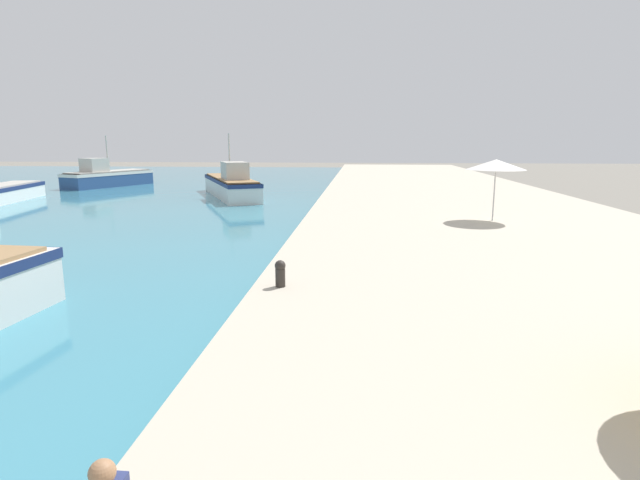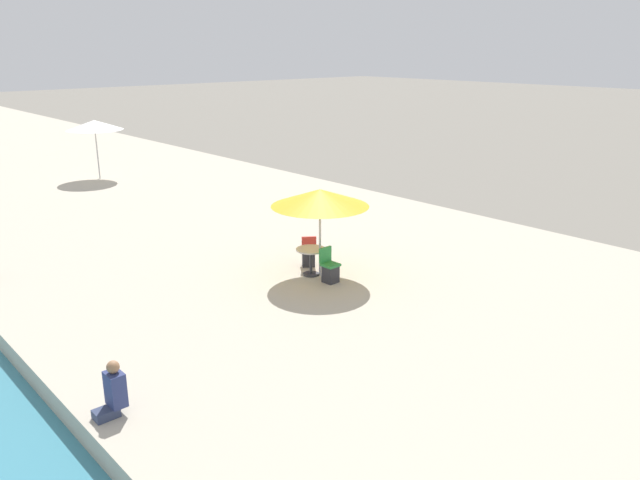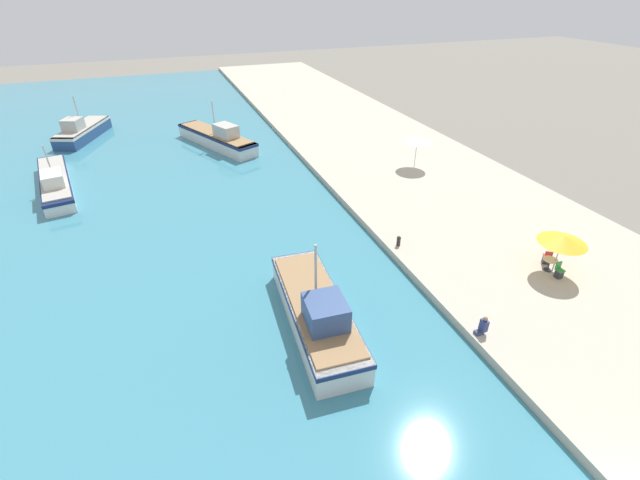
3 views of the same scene
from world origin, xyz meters
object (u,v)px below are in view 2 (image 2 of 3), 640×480
object	(u,v)px
cafe_umbrella_pink	(320,198)
cafe_umbrella_white	(94,125)
cafe_table	(311,256)
person_at_quay	(113,392)
cafe_chair_right	(308,255)
cafe_chair_left	(330,270)

from	to	relation	value
cafe_umbrella_pink	cafe_umbrella_white	world-z (taller)	cafe_umbrella_white
cafe_table	person_at_quay	size ratio (longest dim) A/B	0.82
cafe_table	person_at_quay	world-z (taller)	person_at_quay
cafe_chair_right	cafe_table	bearing A→B (deg)	-90.00
cafe_umbrella_white	cafe_table	size ratio (longest dim) A/B	3.37
cafe_umbrella_white	cafe_table	world-z (taller)	cafe_umbrella_white
cafe_umbrella_pink	person_at_quay	world-z (taller)	cafe_umbrella_pink
cafe_chair_left	person_at_quay	world-z (taller)	person_at_quay
cafe_umbrella_pink	cafe_chair_left	distance (m)	1.90
cafe_umbrella_pink	cafe_umbrella_white	distance (m)	16.47
cafe_umbrella_pink	person_at_quay	distance (m)	7.64
cafe_umbrella_pink	cafe_chair_left	size ratio (longest dim) A/B	2.82
cafe_umbrella_pink	cafe_table	bearing A→B (deg)	126.45
person_at_quay	cafe_umbrella_pink	bearing A→B (deg)	20.74
cafe_umbrella_pink	cafe_chair_left	bearing A→B (deg)	-103.60
cafe_umbrella_pink	cafe_umbrella_white	size ratio (longest dim) A/B	0.95
cafe_chair_left	cafe_table	bearing A→B (deg)	-90.00
cafe_table	cafe_chair_left	bearing A→B (deg)	-88.38
cafe_umbrella_pink	person_at_quay	bearing A→B (deg)	-159.26
cafe_umbrella_white	cafe_chair_left	distance (m)	17.13
cafe_umbrella_white	cafe_chair_left	bearing A→B (deg)	-93.58
cafe_table	person_at_quay	bearing A→B (deg)	-157.41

